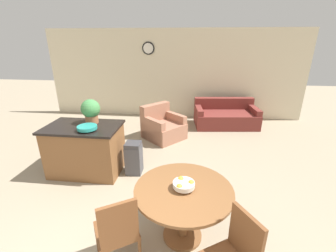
{
  "coord_description": "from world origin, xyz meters",
  "views": [
    {
      "loc": [
        0.67,
        -1.19,
        2.37
      ],
      "look_at": [
        0.24,
        2.51,
        0.93
      ],
      "focal_mm": 24.0,
      "sensor_mm": 36.0,
      "label": 1
    }
  ],
  "objects_px": {
    "dining_table": "(183,200)",
    "teal_bowl": "(87,128)",
    "trash_bin": "(134,158)",
    "armchair": "(163,127)",
    "kitchen_island": "(86,149)",
    "couch": "(225,117)",
    "potted_plant": "(91,110)",
    "dining_chair_near_left": "(117,230)",
    "fruit_bowl": "(184,184)"
  },
  "relations": [
    {
      "from": "dining_table",
      "to": "teal_bowl",
      "type": "relative_size",
      "value": 3.55
    },
    {
      "from": "trash_bin",
      "to": "armchair",
      "type": "height_order",
      "value": "armchair"
    },
    {
      "from": "kitchen_island",
      "to": "couch",
      "type": "xyz_separation_m",
      "value": [
        2.91,
        2.84,
        -0.2
      ]
    },
    {
      "from": "kitchen_island",
      "to": "trash_bin",
      "type": "xyz_separation_m",
      "value": [
        0.89,
        0.05,
        -0.16
      ]
    },
    {
      "from": "dining_table",
      "to": "armchair",
      "type": "relative_size",
      "value": 0.97
    },
    {
      "from": "dining_table",
      "to": "potted_plant",
      "type": "xyz_separation_m",
      "value": [
        -1.78,
        1.52,
        0.6
      ]
    },
    {
      "from": "dining_table",
      "to": "dining_chair_near_left",
      "type": "xyz_separation_m",
      "value": [
        -0.66,
        -0.49,
        -0.04
      ]
    },
    {
      "from": "dining_table",
      "to": "dining_chair_near_left",
      "type": "height_order",
      "value": "dining_chair_near_left"
    },
    {
      "from": "teal_bowl",
      "to": "dining_chair_near_left",
      "type": "bearing_deg",
      "value": -57.65
    },
    {
      "from": "dining_table",
      "to": "fruit_bowl",
      "type": "height_order",
      "value": "fruit_bowl"
    },
    {
      "from": "couch",
      "to": "armchair",
      "type": "distance_m",
      "value": 2.03
    },
    {
      "from": "dining_table",
      "to": "couch",
      "type": "xyz_separation_m",
      "value": [
        1.02,
        4.18,
        -0.3
      ]
    },
    {
      "from": "fruit_bowl",
      "to": "dining_chair_near_left",
      "type": "bearing_deg",
      "value": -142.86
    },
    {
      "from": "kitchen_island",
      "to": "couch",
      "type": "distance_m",
      "value": 4.06
    },
    {
      "from": "dining_chair_near_left",
      "to": "kitchen_island",
      "type": "xyz_separation_m",
      "value": [
        -1.23,
        1.84,
        -0.06
      ]
    },
    {
      "from": "fruit_bowl",
      "to": "dining_table",
      "type": "bearing_deg",
      "value": -89.97
    },
    {
      "from": "dining_chair_near_left",
      "to": "teal_bowl",
      "type": "xyz_separation_m",
      "value": [
        -1.04,
        1.65,
        0.45
      ]
    },
    {
      "from": "teal_bowl",
      "to": "dining_table",
      "type": "bearing_deg",
      "value": -34.18
    },
    {
      "from": "fruit_bowl",
      "to": "couch",
      "type": "relative_size",
      "value": 0.14
    },
    {
      "from": "potted_plant",
      "to": "couch",
      "type": "bearing_deg",
      "value": 43.49
    },
    {
      "from": "fruit_bowl",
      "to": "teal_bowl",
      "type": "relative_size",
      "value": 0.78
    },
    {
      "from": "potted_plant",
      "to": "trash_bin",
      "type": "height_order",
      "value": "potted_plant"
    },
    {
      "from": "dining_table",
      "to": "armchair",
      "type": "distance_m",
      "value": 3.17
    },
    {
      "from": "teal_bowl",
      "to": "trash_bin",
      "type": "xyz_separation_m",
      "value": [
        0.71,
        0.24,
        -0.67
      ]
    },
    {
      "from": "trash_bin",
      "to": "potted_plant",
      "type": "bearing_deg",
      "value": 170.76
    },
    {
      "from": "potted_plant",
      "to": "couch",
      "type": "relative_size",
      "value": 0.24
    },
    {
      "from": "trash_bin",
      "to": "armchair",
      "type": "relative_size",
      "value": 0.51
    },
    {
      "from": "fruit_bowl",
      "to": "couch",
      "type": "distance_m",
      "value": 4.33
    },
    {
      "from": "teal_bowl",
      "to": "potted_plant",
      "type": "xyz_separation_m",
      "value": [
        -0.08,
        0.37,
        0.19
      ]
    },
    {
      "from": "dining_table",
      "to": "potted_plant",
      "type": "bearing_deg",
      "value": 139.47
    },
    {
      "from": "teal_bowl",
      "to": "kitchen_island",
      "type": "bearing_deg",
      "value": 134.54
    },
    {
      "from": "fruit_bowl",
      "to": "teal_bowl",
      "type": "distance_m",
      "value": 2.06
    },
    {
      "from": "fruit_bowl",
      "to": "trash_bin",
      "type": "bearing_deg",
      "value": 125.44
    },
    {
      "from": "fruit_bowl",
      "to": "couch",
      "type": "height_order",
      "value": "fruit_bowl"
    },
    {
      "from": "dining_table",
      "to": "couch",
      "type": "distance_m",
      "value": 4.31
    },
    {
      "from": "armchair",
      "to": "dining_table",
      "type": "bearing_deg",
      "value": -125.66
    },
    {
      "from": "dining_chair_near_left",
      "to": "trash_bin",
      "type": "height_order",
      "value": "dining_chair_near_left"
    },
    {
      "from": "trash_bin",
      "to": "couch",
      "type": "xyz_separation_m",
      "value": [
        2.01,
        2.78,
        -0.04
      ]
    },
    {
      "from": "potted_plant",
      "to": "trash_bin",
      "type": "bearing_deg",
      "value": -9.24
    },
    {
      "from": "dining_chair_near_left",
      "to": "trash_bin",
      "type": "relative_size",
      "value": 1.53
    },
    {
      "from": "dining_table",
      "to": "trash_bin",
      "type": "distance_m",
      "value": 1.73
    },
    {
      "from": "fruit_bowl",
      "to": "potted_plant",
      "type": "xyz_separation_m",
      "value": [
        -1.78,
        1.52,
        0.38
      ]
    },
    {
      "from": "teal_bowl",
      "to": "couch",
      "type": "height_order",
      "value": "teal_bowl"
    },
    {
      "from": "dining_table",
      "to": "fruit_bowl",
      "type": "distance_m",
      "value": 0.23
    },
    {
      "from": "potted_plant",
      "to": "trash_bin",
      "type": "xyz_separation_m",
      "value": [
        0.79,
        -0.13,
        -0.86
      ]
    },
    {
      "from": "armchair",
      "to": "couch",
      "type": "bearing_deg",
      "value": -15.32
    },
    {
      "from": "teal_bowl",
      "to": "armchair",
      "type": "height_order",
      "value": "teal_bowl"
    },
    {
      "from": "dining_chair_near_left",
      "to": "fruit_bowl",
      "type": "bearing_deg",
      "value": 5.39
    },
    {
      "from": "dining_chair_near_left",
      "to": "trash_bin",
      "type": "distance_m",
      "value": 1.93
    },
    {
      "from": "teal_bowl",
      "to": "fruit_bowl",
      "type": "bearing_deg",
      "value": -34.14
    }
  ]
}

